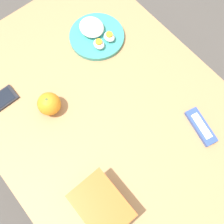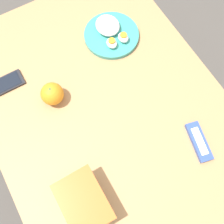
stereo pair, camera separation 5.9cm
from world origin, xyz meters
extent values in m
plane|color=#4C4742|center=(0.00, 0.00, 0.00)|extent=(10.00, 10.00, 0.00)
cube|color=#AD7F51|center=(0.00, 0.00, 0.72)|extent=(1.23, 0.89, 0.03)
cylinder|color=#936C45|center=(0.56, -0.39, 0.35)|extent=(0.06, 0.06, 0.70)
cube|color=white|center=(-0.27, 0.23, 0.78)|extent=(0.17, 0.12, 0.09)
cube|color=beige|center=(-0.27, 0.23, 0.76)|extent=(0.16, 0.11, 0.05)
cube|color=orange|center=(-0.27, 0.23, 0.83)|extent=(0.19, 0.14, 0.01)
ellipsoid|color=gray|center=(-0.32, 0.22, 0.78)|extent=(0.05, 0.04, 0.03)
ellipsoid|color=gray|center=(-0.22, 0.22, 0.78)|extent=(0.06, 0.04, 0.03)
sphere|color=orange|center=(0.13, 0.16, 0.78)|extent=(0.09, 0.09, 0.09)
cylinder|color=#4C662D|center=(0.13, 0.16, 0.82)|extent=(0.01, 0.01, 0.00)
cylinder|color=teal|center=(0.27, -0.18, 0.74)|extent=(0.23, 0.23, 0.02)
ellipsoid|color=white|center=(0.30, -0.18, 0.77)|extent=(0.11, 0.10, 0.04)
ellipsoid|color=white|center=(0.22, -0.21, 0.77)|extent=(0.05, 0.04, 0.03)
cylinder|color=#F4A823|center=(0.22, -0.21, 0.78)|extent=(0.03, 0.03, 0.01)
ellipsoid|color=white|center=(0.22, -0.15, 0.77)|extent=(0.05, 0.04, 0.03)
cylinder|color=#F4A823|center=(0.22, -0.15, 0.78)|extent=(0.03, 0.03, 0.01)
cube|color=#334C9E|center=(-0.29, -0.23, 0.74)|extent=(0.16, 0.08, 0.02)
cube|color=white|center=(-0.29, -0.23, 0.75)|extent=(0.11, 0.05, 0.00)
camera|label=1|loc=(-0.30, 0.21, 1.68)|focal=42.00mm
camera|label=2|loc=(-0.33, 0.16, 1.68)|focal=42.00mm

